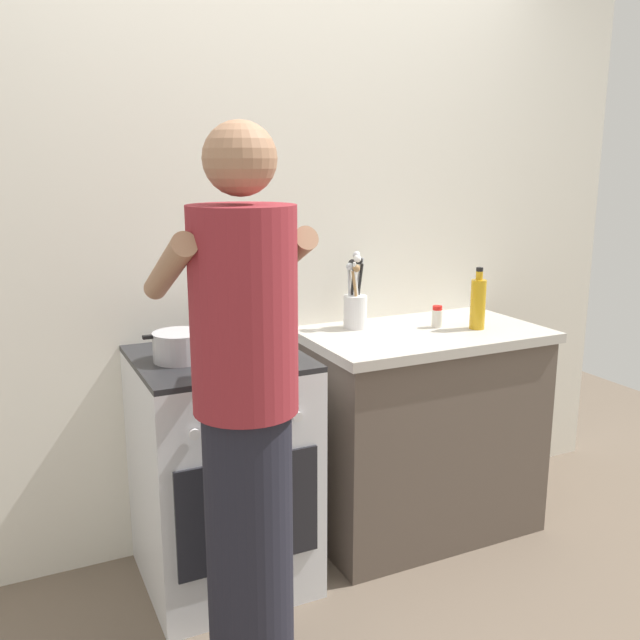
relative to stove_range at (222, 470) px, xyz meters
The scene contains 10 objects.
ground 0.59m from the stove_range, 22.87° to the right, with size 6.00×6.00×0.00m, color #6B5B4C.
back_wall 1.03m from the stove_range, 32.64° to the left, with size 3.20×0.10×2.50m.
countertop 0.90m from the stove_range, ahead, with size 1.00×0.60×0.90m.
stove_range is the anchor object (origin of this frame).
pot 0.52m from the stove_range, behind, with size 0.25×0.19×0.10m.
mixing_bowl 0.53m from the stove_range, 14.51° to the left, with size 0.26×0.26×0.10m.
utensil_crock 0.88m from the stove_range, 14.24° to the left, with size 0.10×0.10×0.32m.
spice_bottle 1.10m from the stove_range, ahead, with size 0.04×0.04×0.09m.
oil_bottle 1.25m from the stove_range, ahead, with size 0.06×0.06×0.26m.
person 0.71m from the stove_range, 99.63° to the right, with size 0.41×0.50×1.70m.
Camera 1 is at (-1.06, -2.21, 1.59)m, focal length 38.92 mm.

